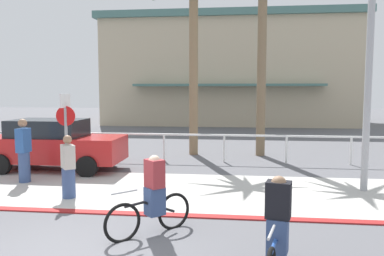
{
  "coord_description": "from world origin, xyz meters",
  "views": [
    {
      "loc": [
        2.72,
        -5.73,
        2.66
      ],
      "look_at": [
        1.35,
        6.0,
        1.5
      ],
      "focal_mm": 36.39,
      "sensor_mm": 36.0,
      "label": 1
    }
  ],
  "objects_px": {
    "stop_sign_bike_lane": "(66,127)",
    "palm_tree_2": "(264,14)",
    "car_red_1": "(54,144)",
    "streetlight_curb": "(374,24)",
    "cyclist_blue_1": "(277,231)",
    "pedestrian_1": "(68,170)",
    "pedestrian_0": "(24,153)",
    "cyclist_black_0": "(153,197)",
    "palm_tree_1": "(194,23)"
  },
  "relations": [
    {
      "from": "stop_sign_bike_lane",
      "to": "palm_tree_2",
      "type": "xyz_separation_m",
      "value": [
        5.46,
        6.16,
        3.97
      ]
    },
    {
      "from": "car_red_1",
      "to": "streetlight_curb",
      "type": "bearing_deg",
      "value": -11.33
    },
    {
      "from": "car_red_1",
      "to": "cyclist_blue_1",
      "type": "height_order",
      "value": "car_red_1"
    },
    {
      "from": "stop_sign_bike_lane",
      "to": "pedestrian_1",
      "type": "bearing_deg",
      "value": -63.68
    },
    {
      "from": "pedestrian_1",
      "to": "pedestrian_0",
      "type": "bearing_deg",
      "value": 144.37
    },
    {
      "from": "cyclist_black_0",
      "to": "pedestrian_0",
      "type": "xyz_separation_m",
      "value": [
        -4.52,
        3.47,
        0.17
      ]
    },
    {
      "from": "car_red_1",
      "to": "pedestrian_0",
      "type": "bearing_deg",
      "value": -91.39
    },
    {
      "from": "streetlight_curb",
      "to": "palm_tree_2",
      "type": "relative_size",
      "value": 1.01
    },
    {
      "from": "palm_tree_1",
      "to": "cyclist_black_0",
      "type": "xyz_separation_m",
      "value": [
        0.23,
        -8.91,
        -4.64
      ]
    },
    {
      "from": "palm_tree_2",
      "to": "pedestrian_0",
      "type": "relative_size",
      "value": 4.03
    },
    {
      "from": "cyclist_black_0",
      "to": "pedestrian_1",
      "type": "height_order",
      "value": "pedestrian_1"
    },
    {
      "from": "cyclist_black_0",
      "to": "pedestrian_1",
      "type": "distance_m",
      "value": 3.29
    },
    {
      "from": "cyclist_blue_1",
      "to": "pedestrian_1",
      "type": "xyz_separation_m",
      "value": [
        -4.67,
        3.57,
        0.02
      ]
    },
    {
      "from": "stop_sign_bike_lane",
      "to": "car_red_1",
      "type": "bearing_deg",
      "value": 122.38
    },
    {
      "from": "streetlight_curb",
      "to": "pedestrian_0",
      "type": "bearing_deg",
      "value": 179.49
    },
    {
      "from": "cyclist_blue_1",
      "to": "pedestrian_0",
      "type": "height_order",
      "value": "pedestrian_0"
    },
    {
      "from": "streetlight_curb",
      "to": "cyclist_blue_1",
      "type": "height_order",
      "value": "streetlight_curb"
    },
    {
      "from": "palm_tree_2",
      "to": "cyclist_black_0",
      "type": "relative_size",
      "value": 4.95
    },
    {
      "from": "pedestrian_1",
      "to": "streetlight_curb",
      "type": "bearing_deg",
      "value": 10.09
    },
    {
      "from": "streetlight_curb",
      "to": "palm_tree_1",
      "type": "bearing_deg",
      "value": 132.72
    },
    {
      "from": "cyclist_black_0",
      "to": "cyclist_blue_1",
      "type": "bearing_deg",
      "value": -35.43
    },
    {
      "from": "stop_sign_bike_lane",
      "to": "palm_tree_1",
      "type": "height_order",
      "value": "palm_tree_1"
    },
    {
      "from": "palm_tree_2",
      "to": "streetlight_curb",
      "type": "bearing_deg",
      "value": -67.32
    },
    {
      "from": "palm_tree_1",
      "to": "palm_tree_2",
      "type": "bearing_deg",
      "value": 1.93
    },
    {
      "from": "palm_tree_2",
      "to": "cyclist_blue_1",
      "type": "height_order",
      "value": "palm_tree_2"
    },
    {
      "from": "cyclist_blue_1",
      "to": "pedestrian_1",
      "type": "bearing_deg",
      "value": 142.61
    },
    {
      "from": "palm_tree_1",
      "to": "cyclist_blue_1",
      "type": "bearing_deg",
      "value": -77.31
    },
    {
      "from": "car_red_1",
      "to": "cyclist_black_0",
      "type": "relative_size",
      "value": 2.93
    },
    {
      "from": "cyclist_blue_1",
      "to": "pedestrian_1",
      "type": "height_order",
      "value": "pedestrian_1"
    },
    {
      "from": "pedestrian_0",
      "to": "streetlight_curb",
      "type": "bearing_deg",
      "value": -0.51
    },
    {
      "from": "streetlight_curb",
      "to": "pedestrian_1",
      "type": "height_order",
      "value": "streetlight_curb"
    },
    {
      "from": "streetlight_curb",
      "to": "palm_tree_1",
      "type": "distance_m",
      "value": 7.59
    },
    {
      "from": "palm_tree_2",
      "to": "car_red_1",
      "type": "bearing_deg",
      "value": -151.85
    },
    {
      "from": "cyclist_blue_1",
      "to": "pedestrian_0",
      "type": "bearing_deg",
      "value": 143.12
    },
    {
      "from": "stop_sign_bike_lane",
      "to": "streetlight_curb",
      "type": "xyz_separation_m",
      "value": [
        7.81,
        0.55,
        2.6
      ]
    },
    {
      "from": "pedestrian_0",
      "to": "pedestrian_1",
      "type": "distance_m",
      "value": 2.42
    },
    {
      "from": "pedestrian_0",
      "to": "pedestrian_1",
      "type": "relative_size",
      "value": 1.18
    },
    {
      "from": "palm_tree_2",
      "to": "cyclist_black_0",
      "type": "height_order",
      "value": "palm_tree_2"
    },
    {
      "from": "palm_tree_2",
      "to": "pedestrian_1",
      "type": "distance_m",
      "value": 9.91
    },
    {
      "from": "streetlight_curb",
      "to": "stop_sign_bike_lane",
      "type": "bearing_deg",
      "value": -175.98
    },
    {
      "from": "palm_tree_2",
      "to": "cyclist_black_0",
      "type": "bearing_deg",
      "value": -105.65
    },
    {
      "from": "cyclist_black_0",
      "to": "cyclist_blue_1",
      "type": "height_order",
      "value": "same"
    },
    {
      "from": "cyclist_black_0",
      "to": "pedestrian_0",
      "type": "bearing_deg",
      "value": 142.46
    },
    {
      "from": "streetlight_curb",
      "to": "palm_tree_1",
      "type": "xyz_separation_m",
      "value": [
        -5.1,
        5.52,
        1.06
      ]
    },
    {
      "from": "car_red_1",
      "to": "pedestrian_1",
      "type": "distance_m",
      "value": 3.73
    },
    {
      "from": "cyclist_black_0",
      "to": "cyclist_blue_1",
      "type": "relative_size",
      "value": 0.84
    },
    {
      "from": "streetlight_curb",
      "to": "palm_tree_1",
      "type": "relative_size",
      "value": 1.08
    },
    {
      "from": "palm_tree_1",
      "to": "cyclist_black_0",
      "type": "distance_m",
      "value": 10.05
    },
    {
      "from": "palm_tree_2",
      "to": "pedestrian_1",
      "type": "relative_size",
      "value": 4.74
    },
    {
      "from": "cyclist_black_0",
      "to": "stop_sign_bike_lane",
      "type": "bearing_deg",
      "value": 135.99
    }
  ]
}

